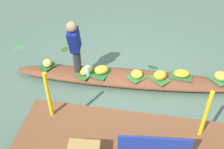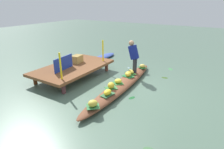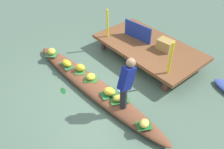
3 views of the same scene
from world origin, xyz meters
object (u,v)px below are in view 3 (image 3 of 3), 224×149
object	(u,v)px
banana_bunch_2	(67,63)
banana_bunch_6	(109,91)
vendor_boat	(93,87)
banana_bunch_4	(144,123)
banana_bunch_0	(80,68)
banana_bunch_5	(51,51)
water_bottle	(120,94)
market_banner	(138,31)
banana_bunch_3	(91,77)
banana_bunch_1	(120,98)
vendor_person	(126,82)
produce_crate	(165,45)

from	to	relation	value
banana_bunch_2	banana_bunch_6	world-z (taller)	banana_bunch_6
vendor_boat	banana_bunch_2	xyz separation A→B (m)	(-1.07, -0.10, 0.20)
banana_bunch_4	banana_bunch_0	bearing A→B (deg)	179.04
banana_bunch_5	banana_bunch_6	size ratio (longest dim) A/B	0.89
banana_bunch_0	water_bottle	size ratio (longest dim) A/B	1.14
banana_bunch_4	market_banner	xyz separation A→B (m)	(-2.37, 2.14, 0.39)
vendor_boat	banana_bunch_3	xyz separation A→B (m)	(-0.16, 0.07, 0.19)
banana_bunch_1	banana_bunch_4	distance (m)	0.90
banana_bunch_1	vendor_person	world-z (taller)	vendor_person
banana_bunch_4	water_bottle	xyz separation A→B (m)	(-0.94, 0.17, 0.04)
vendor_boat	market_banner	size ratio (longest dim) A/B	4.97
banana_bunch_4	banana_bunch_5	size ratio (longest dim) A/B	0.87
banana_bunch_2	banana_bunch_4	world-z (taller)	banana_bunch_2
banana_bunch_3	banana_bunch_5	size ratio (longest dim) A/B	0.93
banana_bunch_6	produce_crate	distance (m)	2.30
vendor_person	water_bottle	size ratio (longest dim) A/B	5.31
vendor_boat	banana_bunch_4	size ratio (longest dim) A/B	21.81
banana_bunch_0	banana_bunch_6	xyz separation A→B (m)	(1.21, 0.01, -0.01)
banana_bunch_0	vendor_person	xyz separation A→B (m)	(1.72, 0.06, 0.60)
vendor_boat	water_bottle	world-z (taller)	water_bottle
banana_bunch_2	market_banner	distance (m)	2.34
banana_bunch_4	produce_crate	size ratio (longest dim) A/B	0.51
market_banner	produce_crate	distance (m)	0.97
banana_bunch_1	market_banner	world-z (taller)	market_banner
vendor_boat	water_bottle	size ratio (longest dim) A/B	21.05
water_bottle	market_banner	bearing A→B (deg)	126.05
banana_bunch_4	produce_crate	bearing A→B (deg)	121.45
banana_bunch_4	banana_bunch_5	distance (m)	3.63
banana_bunch_2	market_banner	world-z (taller)	market_banner
banana_bunch_1	produce_crate	distance (m)	2.30
banana_bunch_2	produce_crate	size ratio (longest dim) A/B	0.72
banana_bunch_0	banana_bunch_3	bearing A→B (deg)	1.14
banana_bunch_6	water_bottle	size ratio (longest dim) A/B	1.24
banana_bunch_1	banana_bunch_2	world-z (taller)	banana_bunch_2
banana_bunch_0	produce_crate	xyz separation A→B (m)	(0.99, 2.28, 0.27)
vendor_boat	banana_bunch_3	world-z (taller)	banana_bunch_3
banana_bunch_5	banana_bunch_0	bearing A→B (deg)	9.15
water_bottle	vendor_person	bearing A→B (deg)	-16.17
banana_bunch_1	banana_bunch_3	world-z (taller)	same
banana_bunch_2	banana_bunch_3	distance (m)	0.92
banana_bunch_6	market_banner	bearing A→B (deg)	119.21
banana_bunch_5	vendor_person	bearing A→B (deg)	5.03
banana_bunch_2	vendor_person	distance (m)	2.25
banana_bunch_4	vendor_person	distance (m)	0.94
banana_bunch_0	banana_bunch_3	size ratio (longest dim) A/B	1.10
vendor_boat	market_banner	bearing A→B (deg)	102.55
banana_bunch_0	banana_bunch_4	xyz separation A→B (m)	(2.42, -0.04, -0.02)
banana_bunch_6	banana_bunch_3	bearing A→B (deg)	-179.81
banana_bunch_0	banana_bunch_5	distance (m)	1.23
vendor_boat	banana_bunch_6	bearing A→B (deg)	4.03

